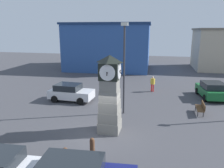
% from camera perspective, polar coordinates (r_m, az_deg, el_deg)
% --- Properties ---
extents(ground_plane, '(88.05, 88.05, 0.00)m').
position_cam_1_polar(ground_plane, '(13.85, -2.85, -13.20)').
color(ground_plane, '#424247').
extents(clock_tower, '(1.43, 1.52, 4.88)m').
position_cam_1_polar(clock_tower, '(13.51, -0.59, -3.14)').
color(clock_tower, gray).
rests_on(clock_tower, ground_plane).
extents(bollard_near_tower, '(0.27, 0.27, 0.90)m').
position_cam_1_polar(bollard_near_tower, '(11.21, -12.08, -17.90)').
color(bollard_near_tower, brown).
rests_on(bollard_near_tower, ground_plane).
extents(bollard_mid_row, '(0.25, 0.25, 1.10)m').
position_cam_1_polar(bollard_mid_row, '(11.47, -5.18, -16.23)').
color(bollard_mid_row, brown).
rests_on(bollard_mid_row, ground_plane).
extents(car_far_lot, '(2.52, 4.12, 1.58)m').
position_cam_1_polar(car_far_lot, '(22.72, 24.65, -1.42)').
color(car_far_lot, '#19602D').
rests_on(car_far_lot, ground_plane).
extents(car_silver_hatch, '(4.02, 2.03, 1.55)m').
position_cam_1_polar(car_silver_hatch, '(20.29, -10.78, -2.13)').
color(car_silver_hatch, silver).
rests_on(car_silver_hatch, ground_plane).
extents(bench, '(0.54, 1.60, 0.90)m').
position_cam_1_polar(bench, '(18.21, 22.21, -5.68)').
color(bench, brown).
rests_on(bench, ground_plane).
extents(pedestrian_crossing_lot, '(0.47, 0.39, 1.62)m').
position_cam_1_polar(pedestrian_crossing_lot, '(23.21, 10.56, 0.25)').
color(pedestrian_crossing_lot, red).
rests_on(pedestrian_crossing_lot, ground_plane).
extents(street_lamp_far_side, '(0.50, 0.24, 6.85)m').
position_cam_1_polar(street_lamp_far_side, '(16.22, 3.18, 5.44)').
color(street_lamp_far_side, '#333338').
rests_on(street_lamp_far_side, ground_plane).
extents(warehouse_blue_far, '(14.03, 12.36, 7.42)m').
position_cam_1_polar(warehouse_blue_far, '(37.46, -0.56, 9.93)').
color(warehouse_blue_far, '#2D5193').
rests_on(warehouse_blue_far, ground_plane).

